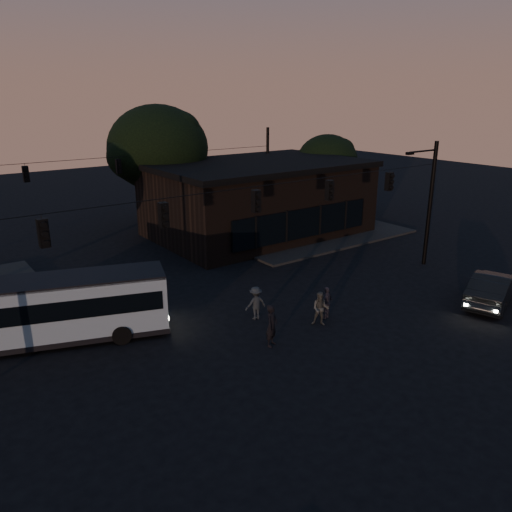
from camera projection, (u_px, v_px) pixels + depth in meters
ground at (313, 349)px, 20.68m from camera, size 120.00×120.00×0.00m
sidewalk_far_right at (305, 232)px, 38.16m from camera, size 14.00×10.00×0.15m
building at (258, 198)px, 37.17m from camera, size 15.40×10.41×5.40m
tree_behind at (158, 148)px, 37.89m from camera, size 7.60×7.60×9.43m
tree_right at (327, 160)px, 43.21m from camera, size 5.20×5.20×6.86m
signal_rig_near at (256, 225)px, 22.38m from camera, size 26.24×0.30×7.50m
signal_rig_far at (120, 183)px, 34.71m from camera, size 26.24×0.30×7.50m
bus at (45, 308)px, 20.76m from camera, size 10.21×5.45×2.81m
car at (493, 288)px, 24.92m from camera, size 5.27×3.20×1.64m
pedestrian_a at (272, 325)px, 20.68m from camera, size 0.80×0.71×1.84m
pedestrian_b at (321, 309)px, 22.59m from camera, size 0.97×0.97×1.59m
pedestrian_c at (326, 303)px, 23.30m from camera, size 0.99×0.64×1.57m
pedestrian_d at (256, 303)px, 23.21m from camera, size 1.10×0.72×1.60m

